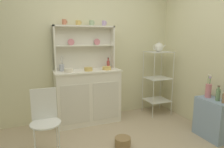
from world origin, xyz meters
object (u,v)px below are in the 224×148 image
wire_chair (45,116)px  vinegar_bottle (224,98)px  side_shelf_blue (213,119)px  jam_bottle (108,64)px  bowl_mixing_large (69,70)px  hutch_cabinet (88,96)px  cup_terracotta_0 (64,22)px  bakers_rack (158,76)px  flower_vase (208,90)px  utensil_jar (62,67)px  floor_basket (123,142)px  hutch_shelf_unit (84,44)px  oil_bottle (218,94)px  porcelain_teapot (159,47)px

wire_chair → vinegar_bottle: bearing=-33.2°
side_shelf_blue → wire_chair: size_ratio=0.69×
jam_bottle → side_shelf_blue: bearing=-49.0°
bowl_mixing_large → vinegar_bottle: size_ratio=0.81×
hutch_cabinet → cup_terracotta_0: (-0.33, 0.12, 1.23)m
bakers_rack → cup_terracotta_0: cup_terracotta_0 is taller
jam_bottle → flower_vase: size_ratio=0.54×
bowl_mixing_large → vinegar_bottle: 2.30m
vinegar_bottle → utensil_jar: bearing=143.4°
flower_vase → floor_basket: bearing=174.0°
bowl_mixing_large → vinegar_bottle: (1.87, -1.30, -0.29)m
hutch_shelf_unit → bowl_mixing_large: size_ratio=7.41×
cup_terracotta_0 → vinegar_bottle: 2.62m
floor_basket → jam_bottle: bearing=79.9°
cup_terracotta_0 → oil_bottle: cup_terracotta_0 is taller
hutch_cabinet → bowl_mixing_large: 0.58m
hutch_cabinet → flower_vase: bearing=-35.5°
cup_terracotta_0 → oil_bottle: 2.56m
flower_vase → bakers_rack: bearing=101.5°
floor_basket → jam_bottle: (0.19, 1.05, 0.93)m
hutch_shelf_unit → vinegar_bottle: 2.29m
bowl_mixing_large → utensil_jar: size_ratio=0.56×
wire_chair → porcelain_teapot: bearing=-0.6°
jam_bottle → porcelain_teapot: 1.00m
side_shelf_blue → vinegar_bottle: vinegar_bottle is taller
bowl_mixing_large → porcelain_teapot: porcelain_teapot is taller
side_shelf_blue → utensil_jar: 2.45m
cup_terracotta_0 → porcelain_teapot: size_ratio=0.36×
hutch_shelf_unit → porcelain_teapot: 1.37m
hutch_cabinet → utensil_jar: size_ratio=4.41×
hutch_cabinet → porcelain_teapot: 1.57m
jam_bottle → vinegar_bottle: size_ratio=1.10×
side_shelf_blue → vinegar_bottle: (0.00, -0.15, 0.36)m
jam_bottle → oil_bottle: jam_bottle is taller
flower_vase → oil_bottle: size_ratio=1.63×
floor_basket → flower_vase: flower_vase is taller
cup_terracotta_0 → porcelain_teapot: cup_terracotta_0 is taller
bakers_rack → bowl_mixing_large: bearing=179.1°
jam_bottle → utensil_jar: 0.82m
side_shelf_blue → floor_basket: bearing=168.9°
hutch_shelf_unit → bowl_mixing_large: bearing=-143.6°
jam_bottle → bowl_mixing_large: bearing=-167.7°
utensil_jar → oil_bottle: size_ratio=1.17×
jam_bottle → flower_vase: (1.14, -1.19, -0.29)m
wire_chair → floor_basket: (0.97, -0.16, -0.45)m
utensil_jar → vinegar_bottle: (1.96, -1.45, -0.32)m
utensil_jar → wire_chair: bearing=-111.1°
floor_basket → porcelain_teapot: bearing=37.6°
side_shelf_blue → floor_basket: side_shelf_blue is taller
floor_basket → oil_bottle: size_ratio=1.01×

